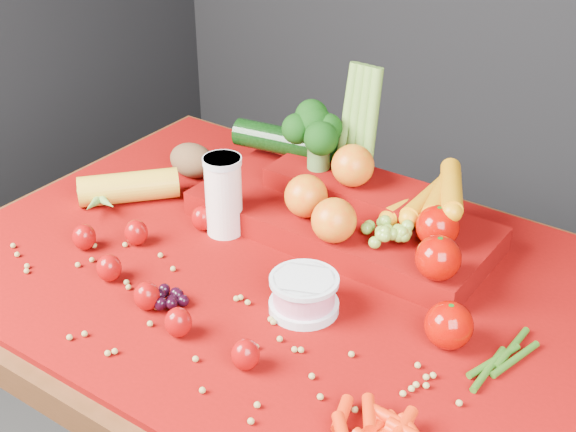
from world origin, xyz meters
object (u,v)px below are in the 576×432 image
Objects in this scene: yogurt_bowl at (304,293)px; produce_mound at (352,203)px; table at (281,321)px; milk_glass at (224,193)px.

produce_mound is (-0.06, 0.23, 0.03)m from yogurt_bowl.
table is 10.50× the size of yogurt_bowl.
milk_glass reaches higher than yogurt_bowl.
produce_mound is at bearing 104.14° from yogurt_bowl.
yogurt_bowl is (0.24, -0.11, -0.05)m from milk_glass.
produce_mound reaches higher than yogurt_bowl.
table is 0.24m from milk_glass.
milk_glass is at bearing 165.73° from table.
milk_glass is at bearing 155.92° from yogurt_bowl.
table is 0.23m from produce_mound.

